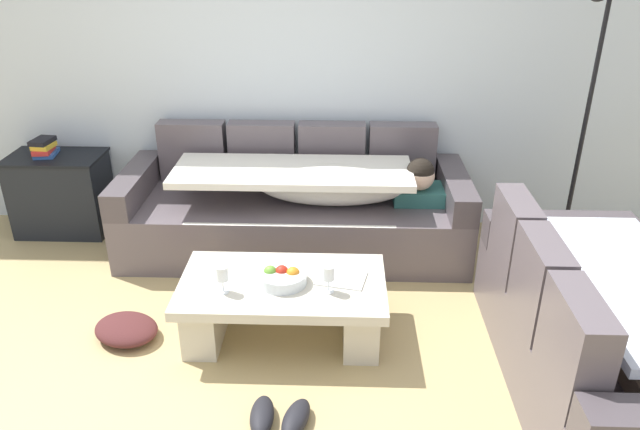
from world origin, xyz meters
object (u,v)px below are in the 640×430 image
Objects in this scene: wine_glass_near_left at (222,274)px; wine_glass_near_right at (329,274)px; side_cabinet at (62,194)px; crumpled_garment at (126,329)px; coffee_table at (283,302)px; open_magazine at (341,278)px; couch_near_window at (601,337)px; pair_of_shoes at (279,417)px; book_stack_on_cabinet at (44,148)px; floor_lamp at (583,108)px; couch_along_wall at (300,208)px; fruit_bowl at (283,277)px.

wine_glass_near_left is 1.00× the size of wine_glass_near_right.
side_cabinet is 1.80× the size of crumpled_garment.
side_cabinet is (-1.88, 1.34, 0.08)m from coffee_table.
open_magazine is 0.39× the size of side_cabinet.
wine_glass_near_right is at bearing -104.80° from open_magazine.
couch_near_window is 11.13× the size of wine_glass_near_left.
pair_of_shoes is at bearing 101.09° from couch_near_window.
coffee_table is 3.67× the size of pair_of_shoes.
open_magazine is 0.70× the size of crumpled_garment.
pair_of_shoes is at bearing -46.09° from book_stack_on_cabinet.
book_stack_on_cabinet is 0.12× the size of floor_lamp.
side_cabinet is 0.39m from book_stack_on_cabinet.
couch_along_wall reaches higher than crumpled_garment.
coffee_table is 0.18m from fruit_bowl.
wine_glass_near_right is 0.42× the size of crumpled_garment.
wine_glass_near_left is 0.23× the size of side_cabinet.
couch_near_window is 7.89× the size of book_stack_on_cabinet.
wine_glass_near_left is 0.71× the size of book_stack_on_cabinet.
floor_lamp is 2.90m from pair_of_shoes.
couch_near_window is at bearing -8.00° from wine_glass_near_left.
fruit_bowl is 1.00× the size of open_magazine.
fruit_bowl reaches higher than coffee_table.
coffee_table is at bearing 104.64° from fruit_bowl.
wine_glass_near_left is 0.59m from wine_glass_near_right.
couch_near_window is 2.66m from crumpled_garment.
open_magazine is (0.07, 0.14, -0.11)m from wine_glass_near_right.
side_cabinet is 2.84m from pair_of_shoes.
wine_glass_near_left reaches higher than crumpled_garment.
crumpled_garment is at bearing 145.82° from pair_of_shoes.
crumpled_garment is at bearing 82.50° from couch_near_window.
crumpled_garment is (-1.21, 0.04, -0.44)m from wine_glass_near_right.
side_cabinet is (-1.56, 1.46, -0.17)m from wine_glass_near_left.
pair_of_shoes is at bearing -87.02° from fruit_bowl.
wine_glass_near_right is (0.27, -0.10, 0.26)m from coffee_table.
wine_glass_near_right is at bearing 2.47° from wine_glass_near_left.
side_cabinet is at bearing 63.96° from couch_near_window.
coffee_table is at bearing -91.67° from couch_along_wall.
couch_along_wall reaches higher than fruit_bowl.
wine_glass_near_left and wine_glass_near_right have the same top height.
wine_glass_near_left reaches higher than fruit_bowl.
couch_along_wall is 3.53× the size of side_cabinet.
crumpled_garment is (-0.94, -0.06, -0.18)m from coffee_table.
wine_glass_near_right is 0.71× the size of book_stack_on_cabinet.
side_cabinet is (-3.57, 1.74, -0.01)m from couch_near_window.
couch_along_wall is at bearing -6.51° from book_stack_on_cabinet.
coffee_table is at bearing 21.12° from wine_glass_near_left.
pair_of_shoes is at bearing -110.10° from wine_glass_near_right.
wine_glass_near_right is at bearing -144.37° from floor_lamp.
couch_along_wall is 2.03m from book_stack_on_cabinet.
couch_near_window is 5.65× the size of pair_of_shoes.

